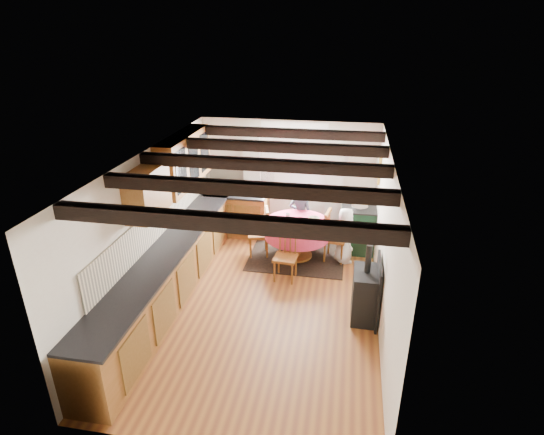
% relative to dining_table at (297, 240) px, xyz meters
% --- Properties ---
extents(floor, '(3.60, 5.50, 0.00)m').
position_rel_dining_table_xyz_m(floor, '(-0.34, -1.59, -0.37)').
color(floor, '#A46028').
rests_on(floor, ground).
extents(ceiling, '(3.60, 5.50, 0.00)m').
position_rel_dining_table_xyz_m(ceiling, '(-0.34, -1.59, 2.03)').
color(ceiling, white).
rests_on(ceiling, ground).
extents(wall_back, '(3.60, 0.00, 2.40)m').
position_rel_dining_table_xyz_m(wall_back, '(-0.34, 1.16, 0.83)').
color(wall_back, silver).
rests_on(wall_back, ground).
extents(wall_front, '(3.60, 0.00, 2.40)m').
position_rel_dining_table_xyz_m(wall_front, '(-0.34, -4.34, 0.83)').
color(wall_front, silver).
rests_on(wall_front, ground).
extents(wall_left, '(0.00, 5.50, 2.40)m').
position_rel_dining_table_xyz_m(wall_left, '(-2.14, -1.59, 0.83)').
color(wall_left, silver).
rests_on(wall_left, ground).
extents(wall_right, '(0.00, 5.50, 2.40)m').
position_rel_dining_table_xyz_m(wall_right, '(1.46, -1.59, 0.83)').
color(wall_right, silver).
rests_on(wall_right, ground).
extents(beam_a, '(3.60, 0.16, 0.16)m').
position_rel_dining_table_xyz_m(beam_a, '(-0.34, -3.59, 1.94)').
color(beam_a, black).
rests_on(beam_a, ceiling).
extents(beam_b, '(3.60, 0.16, 0.16)m').
position_rel_dining_table_xyz_m(beam_b, '(-0.34, -2.59, 1.94)').
color(beam_b, black).
rests_on(beam_b, ceiling).
extents(beam_c, '(3.60, 0.16, 0.16)m').
position_rel_dining_table_xyz_m(beam_c, '(-0.34, -1.59, 1.94)').
color(beam_c, black).
rests_on(beam_c, ceiling).
extents(beam_d, '(3.60, 0.16, 0.16)m').
position_rel_dining_table_xyz_m(beam_d, '(-0.34, -0.59, 1.94)').
color(beam_d, black).
rests_on(beam_d, ceiling).
extents(beam_e, '(3.60, 0.16, 0.16)m').
position_rel_dining_table_xyz_m(beam_e, '(-0.34, 0.41, 1.94)').
color(beam_e, black).
rests_on(beam_e, ceiling).
extents(splash_left, '(0.02, 4.50, 0.55)m').
position_rel_dining_table_xyz_m(splash_left, '(-2.12, -1.29, 0.83)').
color(splash_left, beige).
rests_on(splash_left, wall_left).
extents(splash_back, '(1.40, 0.02, 0.55)m').
position_rel_dining_table_xyz_m(splash_back, '(-1.34, 1.14, 0.83)').
color(splash_back, beige).
rests_on(splash_back, wall_back).
extents(base_cabinet_left, '(0.60, 5.30, 0.88)m').
position_rel_dining_table_xyz_m(base_cabinet_left, '(-1.84, -1.59, 0.07)').
color(base_cabinet_left, brown).
rests_on(base_cabinet_left, floor).
extents(base_cabinet_back, '(1.30, 0.60, 0.88)m').
position_rel_dining_table_xyz_m(base_cabinet_back, '(-1.39, 0.86, 0.07)').
color(base_cabinet_back, brown).
rests_on(base_cabinet_back, floor).
extents(worktop_left, '(0.64, 5.30, 0.04)m').
position_rel_dining_table_xyz_m(worktop_left, '(-1.82, -1.59, 0.53)').
color(worktop_left, black).
rests_on(worktop_left, base_cabinet_left).
extents(worktop_back, '(1.30, 0.64, 0.04)m').
position_rel_dining_table_xyz_m(worktop_back, '(-1.39, 0.84, 0.53)').
color(worktop_back, black).
rests_on(worktop_back, base_cabinet_back).
extents(wall_cabinet_glass, '(0.34, 1.80, 0.90)m').
position_rel_dining_table_xyz_m(wall_cabinet_glass, '(-1.97, -0.39, 1.58)').
color(wall_cabinet_glass, brown).
rests_on(wall_cabinet_glass, wall_left).
extents(wall_cabinet_solid, '(0.34, 0.90, 0.70)m').
position_rel_dining_table_xyz_m(wall_cabinet_solid, '(-1.97, -1.89, 1.53)').
color(wall_cabinet_solid, brown).
rests_on(wall_cabinet_solid, wall_left).
extents(window_frame, '(1.34, 0.03, 1.54)m').
position_rel_dining_table_xyz_m(window_frame, '(-0.24, 1.15, 1.23)').
color(window_frame, white).
rests_on(window_frame, wall_back).
extents(window_pane, '(1.20, 0.01, 1.40)m').
position_rel_dining_table_xyz_m(window_pane, '(-0.24, 1.15, 1.23)').
color(window_pane, white).
rests_on(window_pane, wall_back).
extents(curtain_left, '(0.35, 0.10, 2.10)m').
position_rel_dining_table_xyz_m(curtain_left, '(-1.09, 1.06, 0.73)').
color(curtain_left, silver).
rests_on(curtain_left, wall_back).
extents(curtain_right, '(0.35, 0.10, 2.10)m').
position_rel_dining_table_xyz_m(curtain_right, '(0.61, 1.06, 0.73)').
color(curtain_right, silver).
rests_on(curtain_right, wall_back).
extents(curtain_rod, '(2.00, 0.03, 0.03)m').
position_rel_dining_table_xyz_m(curtain_rod, '(-0.24, 1.06, 1.83)').
color(curtain_rod, black).
rests_on(curtain_rod, wall_back).
extents(wall_picture, '(0.04, 0.50, 0.60)m').
position_rel_dining_table_xyz_m(wall_picture, '(1.43, 0.71, 1.33)').
color(wall_picture, gold).
rests_on(wall_picture, wall_right).
extents(wall_plate, '(0.30, 0.02, 0.30)m').
position_rel_dining_table_xyz_m(wall_plate, '(0.71, 1.13, 1.33)').
color(wall_plate, silver).
rests_on(wall_plate, wall_back).
extents(rug, '(1.81, 1.40, 0.01)m').
position_rel_dining_table_xyz_m(rug, '(0.00, -0.00, -0.37)').
color(rug, black).
rests_on(rug, floor).
extents(dining_table, '(1.23, 1.23, 0.74)m').
position_rel_dining_table_xyz_m(dining_table, '(0.00, 0.00, 0.00)').
color(dining_table, '#BE2F38').
rests_on(dining_table, floor).
extents(chair_near, '(0.42, 0.44, 0.90)m').
position_rel_dining_table_xyz_m(chair_near, '(-0.10, -0.82, 0.08)').
color(chair_near, '#934C1A').
rests_on(chair_near, floor).
extents(chair_left, '(0.52, 0.51, 0.96)m').
position_rel_dining_table_xyz_m(chair_left, '(-0.75, -0.02, 0.11)').
color(chair_left, '#934C1A').
rests_on(chair_left, floor).
extents(chair_right, '(0.51, 0.49, 0.98)m').
position_rel_dining_table_xyz_m(chair_right, '(0.72, 0.03, 0.12)').
color(chair_right, '#934C1A').
rests_on(chair_right, floor).
extents(aga_range, '(0.65, 1.01, 0.93)m').
position_rel_dining_table_xyz_m(aga_range, '(1.13, 0.71, 0.09)').
color(aga_range, black).
rests_on(aga_range, floor).
extents(cast_iron_stove, '(0.37, 0.62, 1.24)m').
position_rel_dining_table_xyz_m(cast_iron_stove, '(1.24, -1.70, 0.25)').
color(cast_iron_stove, black).
rests_on(cast_iron_stove, floor).
extents(child_far, '(0.45, 0.30, 1.23)m').
position_rel_dining_table_xyz_m(child_far, '(-0.02, 0.64, 0.24)').
color(child_far, '#2E3944').
rests_on(child_far, floor).
extents(child_right, '(0.49, 0.60, 1.07)m').
position_rel_dining_table_xyz_m(child_right, '(0.88, 0.01, 0.16)').
color(child_right, white).
rests_on(child_right, floor).
extents(bowl_a, '(0.28, 0.28, 0.06)m').
position_rel_dining_table_xyz_m(bowl_a, '(0.20, -0.21, 0.40)').
color(bowl_a, silver).
rests_on(bowl_a, dining_table).
extents(bowl_b, '(0.30, 0.30, 0.07)m').
position_rel_dining_table_xyz_m(bowl_b, '(0.29, 0.10, 0.41)').
color(bowl_b, silver).
rests_on(bowl_b, dining_table).
extents(cup, '(0.13, 0.13, 0.09)m').
position_rel_dining_table_xyz_m(cup, '(-0.21, 0.15, 0.42)').
color(cup, silver).
rests_on(cup, dining_table).
extents(canister_tall, '(0.13, 0.13, 0.23)m').
position_rel_dining_table_xyz_m(canister_tall, '(-1.63, 0.83, 0.66)').
color(canister_tall, '#262628').
rests_on(canister_tall, worktop_back).
extents(canister_wide, '(0.18, 0.18, 0.20)m').
position_rel_dining_table_xyz_m(canister_wide, '(-1.42, 0.87, 0.65)').
color(canister_wide, '#262628').
rests_on(canister_wide, worktop_back).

